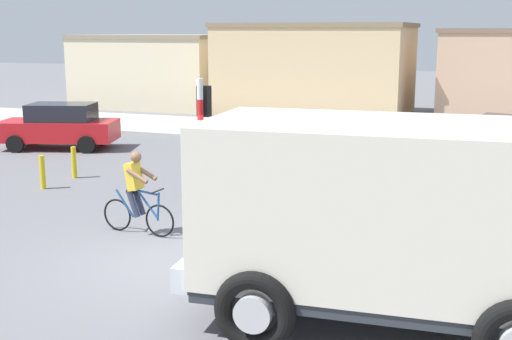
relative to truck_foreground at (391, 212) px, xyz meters
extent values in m
plane|color=slate|center=(-4.19, 1.57, -1.67)|extent=(120.00, 120.00, 0.00)
cube|color=#ADADA8|center=(-4.19, 16.53, -1.59)|extent=(80.00, 5.00, 0.16)
cube|color=silver|center=(0.03, 0.00, 0.13)|extent=(5.35, 2.83, 2.20)
cube|color=#2D3338|center=(0.03, 0.00, -1.05)|extent=(5.24, 2.77, 0.16)
cube|color=silver|center=(-2.66, -0.17, -0.87)|extent=(0.39, 2.39, 0.36)
cube|color=black|center=(-2.51, -0.16, 0.63)|extent=(0.25, 2.13, 0.70)
torus|color=black|center=(-1.50, -1.38, -1.12)|extent=(1.11, 0.31, 1.10)
cylinder|color=beige|center=(-1.50, -1.38, -1.12)|extent=(0.51, 0.33, 0.50)
torus|color=black|center=(-1.66, 1.18, -1.12)|extent=(1.11, 0.31, 1.10)
cylinder|color=beige|center=(-1.66, 1.18, -1.12)|extent=(0.51, 0.33, 0.50)
torus|color=black|center=(1.56, 1.38, -1.12)|extent=(1.11, 0.31, 1.10)
cylinder|color=beige|center=(1.56, 1.38, -1.12)|extent=(0.51, 0.33, 0.50)
torus|color=black|center=(-4.97, 2.56, -1.33)|extent=(0.68, 0.10, 0.68)
torus|color=black|center=(-6.01, 2.66, -1.33)|extent=(0.68, 0.10, 0.68)
cylinder|color=#1E4C8C|center=(-5.32, 2.60, -0.76)|extent=(0.60, 0.10, 0.09)
cylinder|color=#1E4C8C|center=(-5.26, 2.59, -1.01)|extent=(0.51, 0.09, 0.57)
cylinder|color=#1E4C8C|center=(-5.81, 2.64, -1.06)|extent=(0.44, 0.09, 0.57)
cylinder|color=#1E4C8C|center=(-4.99, 2.57, -1.03)|extent=(0.10, 0.05, 0.59)
cylinder|color=black|center=(-5.02, 2.57, -0.72)|extent=(0.08, 0.50, 0.03)
cube|color=black|center=(-5.61, 2.63, -0.79)|extent=(0.25, 0.14, 0.06)
cube|color=gold|center=(-5.56, 2.62, -0.46)|extent=(0.32, 0.35, 0.59)
sphere|color=brown|center=(-5.49, 2.61, -0.06)|extent=(0.22, 0.22, 0.22)
cylinder|color=#2D334C|center=(-5.52, 2.72, -1.02)|extent=(0.31, 0.15, 0.57)
cylinder|color=brown|center=(-5.35, 2.76, -0.41)|extent=(0.50, 0.14, 0.29)
cylinder|color=#2D334C|center=(-5.54, 2.52, -1.02)|extent=(0.31, 0.15, 0.57)
cylinder|color=brown|center=(-5.38, 2.44, -0.41)|extent=(0.50, 0.14, 0.29)
cylinder|color=red|center=(-4.13, 2.79, -1.47)|extent=(0.12, 0.12, 0.40)
cylinder|color=white|center=(-4.13, 2.79, -1.07)|extent=(0.12, 0.12, 0.40)
cylinder|color=red|center=(-4.13, 2.79, -0.67)|extent=(0.12, 0.12, 0.40)
cylinder|color=white|center=(-4.13, 2.79, -0.27)|extent=(0.12, 0.12, 0.40)
cylinder|color=red|center=(-4.13, 2.79, 0.13)|extent=(0.12, 0.12, 0.40)
cylinder|color=white|center=(-4.13, 2.79, 0.53)|extent=(0.12, 0.12, 0.40)
cylinder|color=red|center=(-4.13, 2.79, 0.93)|extent=(0.12, 0.12, 0.40)
cylinder|color=white|center=(-4.13, 2.79, 1.33)|extent=(0.12, 0.12, 0.40)
cube|color=black|center=(-4.13, 2.97, 1.08)|extent=(0.24, 0.20, 0.60)
sphere|color=red|center=(-4.13, 3.09, 1.08)|extent=(0.14, 0.14, 0.14)
cylinder|color=black|center=(1.05, 13.06, -1.37)|extent=(0.62, 0.29, 0.60)
cylinder|color=black|center=(0.72, 11.39, -1.37)|extent=(0.62, 0.29, 0.60)
cube|color=red|center=(-13.18, 10.51, -1.02)|extent=(4.32, 2.79, 0.70)
cube|color=black|center=(-13.04, 10.56, -0.37)|extent=(2.52, 2.02, 0.60)
cylinder|color=black|center=(-14.12, 9.34, -1.37)|extent=(0.63, 0.35, 0.60)
cylinder|color=black|center=(-14.61, 10.97, -1.37)|extent=(0.63, 0.35, 0.60)
cylinder|color=black|center=(-11.75, 10.06, -1.37)|extent=(0.63, 0.35, 0.60)
cylinder|color=black|center=(-12.24, 11.69, -1.37)|extent=(0.63, 0.35, 0.60)
cylinder|color=#2D334C|center=(-5.30, 11.04, -1.24)|extent=(0.22, 0.22, 0.85)
cube|color=#338C51|center=(-5.30, 11.04, -0.54)|extent=(0.34, 0.22, 0.56)
sphere|color=tan|center=(-5.30, 11.04, -0.15)|extent=(0.20, 0.20, 0.20)
cylinder|color=gold|center=(-9.85, 5.24, -1.22)|extent=(0.14, 0.14, 0.90)
cylinder|color=gold|center=(-9.85, 6.64, -1.22)|extent=(0.14, 0.14, 0.90)
cube|color=beige|center=(-16.40, 24.68, 0.17)|extent=(7.80, 7.42, 3.67)
cube|color=gray|center=(-16.40, 24.68, 2.11)|extent=(7.95, 7.57, 0.20)
cube|color=#D1B284|center=(-7.06, 22.82, 0.45)|extent=(8.77, 6.35, 4.24)
cube|color=#7D6B4F|center=(-7.06, 22.82, 2.68)|extent=(8.94, 6.48, 0.20)
camera|label=1|loc=(1.25, -8.90, 2.45)|focal=46.58mm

